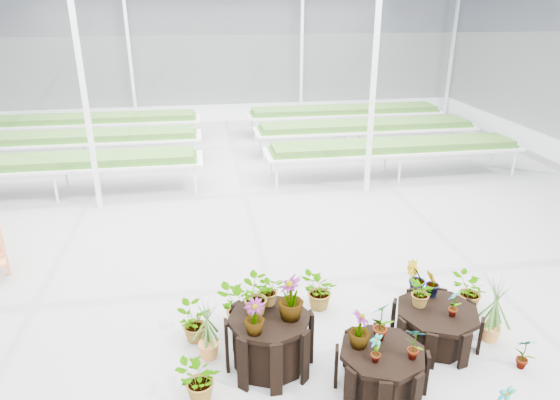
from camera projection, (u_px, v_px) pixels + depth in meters
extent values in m
plane|color=gray|center=(260.00, 295.00, 7.61)|extent=(24.00, 24.00, 0.00)
cylinder|color=black|center=(269.00, 341.00, 6.04)|extent=(1.04, 1.04, 0.70)
cylinder|color=black|center=(381.00, 370.00, 5.70)|extent=(1.25, 1.25, 0.53)
cylinder|color=black|center=(435.00, 326.00, 6.49)|extent=(1.32, 1.32, 0.49)
imported|color=#365B22|center=(254.00, 296.00, 5.89)|extent=(0.55, 0.56, 0.47)
imported|color=#365B22|center=(291.00, 298.00, 5.78)|extent=(0.32, 0.32, 0.55)
imported|color=#365B22|center=(269.00, 290.00, 6.09)|extent=(0.37, 0.32, 0.40)
imported|color=#365B22|center=(254.00, 317.00, 5.55)|extent=(0.33, 0.33, 0.42)
imported|color=#365B22|center=(360.00, 329.00, 5.59)|extent=(0.30, 0.30, 0.45)
imported|color=#365B22|center=(415.00, 343.00, 5.40)|extent=(0.26, 0.23, 0.41)
imported|color=#365B22|center=(381.00, 320.00, 5.69)|extent=(0.33, 0.29, 0.53)
imported|color=#365B22|center=(376.00, 348.00, 5.37)|extent=(0.14, 0.20, 0.35)
imported|color=#365B22|center=(421.00, 293.00, 6.40)|extent=(0.43, 0.45, 0.39)
imported|color=#365B22|center=(454.00, 303.00, 6.21)|extent=(0.24, 0.23, 0.38)
imported|color=#365B22|center=(432.00, 283.00, 6.60)|extent=(0.27, 0.29, 0.41)
imported|color=#365B22|center=(199.00, 381.00, 5.52)|extent=(0.59, 0.62, 0.54)
imported|color=#365B22|center=(193.00, 323.00, 6.52)|extent=(0.58, 0.54, 0.52)
imported|color=#365B22|center=(524.00, 352.00, 6.04)|extent=(0.27, 0.22, 0.45)
imported|color=#365B22|center=(469.00, 292.00, 7.19)|extent=(0.55, 0.50, 0.55)
imported|color=#365B22|center=(415.00, 278.00, 7.52)|extent=(0.33, 0.28, 0.57)
imported|color=#365B22|center=(319.00, 291.00, 7.17)|extent=(0.68, 0.69, 0.58)
imported|color=#365B22|center=(241.00, 308.00, 6.70)|extent=(0.75, 0.79, 0.69)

